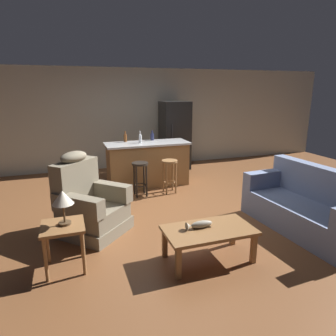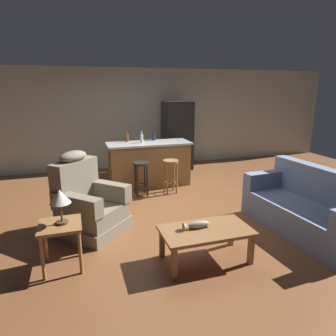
{
  "view_description": "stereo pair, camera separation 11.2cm",
  "coord_description": "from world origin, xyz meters",
  "px_view_note": "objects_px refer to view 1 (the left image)",
  "views": [
    {
      "loc": [
        -1.64,
        -4.8,
        2.07
      ],
      "look_at": [
        -0.03,
        -0.1,
        0.75
      ],
      "focal_mm": 32.0,
      "sensor_mm": 36.0,
      "label": 1
    },
    {
      "loc": [
        -1.53,
        -4.84,
        2.07
      ],
      "look_at": [
        -0.03,
        -0.1,
        0.75
      ],
      "focal_mm": 32.0,
      "sensor_mm": 36.0,
      "label": 2
    }
  ],
  "objects_px": {
    "coffee_table": "(209,233)",
    "table_lamp": "(63,199)",
    "couch": "(307,208)",
    "bottle_tall_green": "(125,138)",
    "fish_figurine": "(199,225)",
    "recliner_near_lamp": "(89,205)",
    "bar_stool_left": "(140,173)",
    "bottle_short_amber": "(152,137)",
    "refrigerator": "(175,135)",
    "bottle_wine_dark": "(140,138)",
    "bar_stool_right": "(170,170)",
    "end_table": "(63,233)",
    "kitchen_island": "(148,164)"
  },
  "relations": [
    {
      "from": "coffee_table",
      "to": "table_lamp",
      "type": "bearing_deg",
      "value": 166.98
    },
    {
      "from": "couch",
      "to": "bottle_tall_green",
      "type": "height_order",
      "value": "bottle_tall_green"
    },
    {
      "from": "fish_figurine",
      "to": "recliner_near_lamp",
      "type": "distance_m",
      "value": 1.72
    },
    {
      "from": "bar_stool_left",
      "to": "bottle_short_amber",
      "type": "xyz_separation_m",
      "value": [
        0.51,
        0.9,
        0.56
      ]
    },
    {
      "from": "recliner_near_lamp",
      "to": "bottle_short_amber",
      "type": "distance_m",
      "value": 2.75
    },
    {
      "from": "coffee_table",
      "to": "refrigerator",
      "type": "distance_m",
      "value": 4.54
    },
    {
      "from": "coffee_table",
      "to": "bottle_short_amber",
      "type": "distance_m",
      "value": 3.51
    },
    {
      "from": "bottle_wine_dark",
      "to": "bar_stool_right",
      "type": "bearing_deg",
      "value": -55.31
    },
    {
      "from": "end_table",
      "to": "bottle_tall_green",
      "type": "height_order",
      "value": "bottle_tall_green"
    },
    {
      "from": "fish_figurine",
      "to": "end_table",
      "type": "xyz_separation_m",
      "value": [
        -1.57,
        0.32,
        -0.0
      ]
    },
    {
      "from": "fish_figurine",
      "to": "kitchen_island",
      "type": "distance_m",
      "value": 3.11
    },
    {
      "from": "couch",
      "to": "refrigerator",
      "type": "xyz_separation_m",
      "value": [
        -0.63,
        4.06,
        0.54
      ]
    },
    {
      "from": "couch",
      "to": "bar_stool_left",
      "type": "relative_size",
      "value": 2.87
    },
    {
      "from": "bar_stool_right",
      "to": "bottle_short_amber",
      "type": "distance_m",
      "value": 1.06
    },
    {
      "from": "bottle_wine_dark",
      "to": "bar_stool_left",
      "type": "bearing_deg",
      "value": -105.02
    },
    {
      "from": "end_table",
      "to": "fish_figurine",
      "type": "bearing_deg",
      "value": -11.42
    },
    {
      "from": "bar_stool_left",
      "to": "bar_stool_right",
      "type": "distance_m",
      "value": 0.61
    },
    {
      "from": "bottle_short_amber",
      "to": "bottle_wine_dark",
      "type": "bearing_deg",
      "value": -142.65
    },
    {
      "from": "kitchen_island",
      "to": "bar_stool_right",
      "type": "relative_size",
      "value": 2.65
    },
    {
      "from": "end_table",
      "to": "bottle_short_amber",
      "type": "relative_size",
      "value": 2.57
    },
    {
      "from": "couch",
      "to": "fish_figurine",
      "type": "bearing_deg",
      "value": 3.45
    },
    {
      "from": "coffee_table",
      "to": "bar_stool_right",
      "type": "relative_size",
      "value": 1.62
    },
    {
      "from": "coffee_table",
      "to": "bar_stool_left",
      "type": "bearing_deg",
      "value": 95.37
    },
    {
      "from": "couch",
      "to": "table_lamp",
      "type": "distance_m",
      "value": 3.48
    },
    {
      "from": "refrigerator",
      "to": "bottle_tall_green",
      "type": "bearing_deg",
      "value": -147.52
    },
    {
      "from": "coffee_table",
      "to": "couch",
      "type": "bearing_deg",
      "value": 9.54
    },
    {
      "from": "bottle_tall_green",
      "to": "bottle_wine_dark",
      "type": "bearing_deg",
      "value": -41.32
    },
    {
      "from": "refrigerator",
      "to": "table_lamp",
      "type": "bearing_deg",
      "value": -125.14
    },
    {
      "from": "fish_figurine",
      "to": "bottle_wine_dark",
      "type": "bearing_deg",
      "value": 89.29
    },
    {
      "from": "fish_figurine",
      "to": "bottle_short_amber",
      "type": "distance_m",
      "value": 3.44
    },
    {
      "from": "fish_figurine",
      "to": "refrigerator",
      "type": "relative_size",
      "value": 0.19
    },
    {
      "from": "kitchen_island",
      "to": "bar_stool_right",
      "type": "height_order",
      "value": "kitchen_island"
    },
    {
      "from": "fish_figurine",
      "to": "couch",
      "type": "relative_size",
      "value": 0.17
    },
    {
      "from": "end_table",
      "to": "bottle_short_amber",
      "type": "xyz_separation_m",
      "value": [
        1.95,
        3.06,
        0.57
      ]
    },
    {
      "from": "refrigerator",
      "to": "bottle_wine_dark",
      "type": "height_order",
      "value": "refrigerator"
    },
    {
      "from": "kitchen_island",
      "to": "bottle_tall_green",
      "type": "bearing_deg",
      "value": 149.77
    },
    {
      "from": "recliner_near_lamp",
      "to": "bar_stool_right",
      "type": "relative_size",
      "value": 1.76
    },
    {
      "from": "table_lamp",
      "to": "bottle_wine_dark",
      "type": "height_order",
      "value": "bottle_wine_dark"
    },
    {
      "from": "end_table",
      "to": "bottle_wine_dark",
      "type": "xyz_separation_m",
      "value": [
        1.61,
        2.8,
        0.58
      ]
    },
    {
      "from": "coffee_table",
      "to": "recliner_near_lamp",
      "type": "relative_size",
      "value": 0.92
    },
    {
      "from": "refrigerator",
      "to": "fish_figurine",
      "type": "bearing_deg",
      "value": -106.3
    },
    {
      "from": "refrigerator",
      "to": "bottle_wine_dark",
      "type": "relative_size",
      "value": 6.96
    },
    {
      "from": "fish_figurine",
      "to": "couch",
      "type": "xyz_separation_m",
      "value": [
        1.89,
        0.24,
        -0.12
      ]
    },
    {
      "from": "fish_figurine",
      "to": "recliner_near_lamp",
      "type": "height_order",
      "value": "recliner_near_lamp"
    },
    {
      "from": "bottle_tall_green",
      "to": "bottle_short_amber",
      "type": "bearing_deg",
      "value": 1.66
    },
    {
      "from": "bottle_tall_green",
      "to": "refrigerator",
      "type": "bearing_deg",
      "value": 32.48
    },
    {
      "from": "bar_stool_left",
      "to": "couch",
      "type": "bearing_deg",
      "value": -47.8
    },
    {
      "from": "table_lamp",
      "to": "bar_stool_left",
      "type": "distance_m",
      "value": 2.61
    },
    {
      "from": "bottle_short_amber",
      "to": "bottle_wine_dark",
      "type": "relative_size",
      "value": 0.86
    },
    {
      "from": "couch",
      "to": "end_table",
      "type": "height_order",
      "value": "couch"
    }
  ]
}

